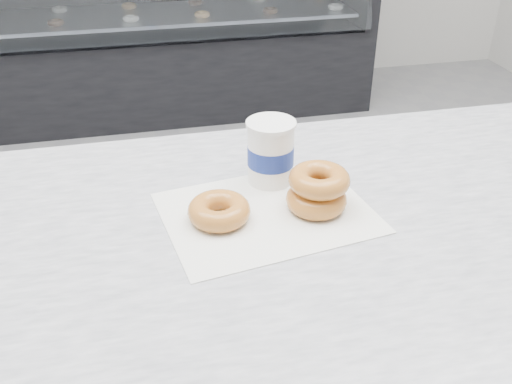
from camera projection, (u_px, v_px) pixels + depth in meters
ground at (234, 347)px, 1.90m from camera, size 5.00×5.00×0.00m
display_case at (166, 28)px, 3.41m from camera, size 2.40×0.74×1.25m
wax_paper at (267, 213)px, 0.96m from camera, size 0.38×0.31×0.00m
donut_single at (219, 210)px, 0.93m from camera, size 0.13×0.13×0.04m
donut_stack at (318, 190)px, 0.95m from camera, size 0.15×0.15×0.07m
coffee_cup at (271, 152)px, 1.02m from camera, size 0.09×0.09×0.12m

